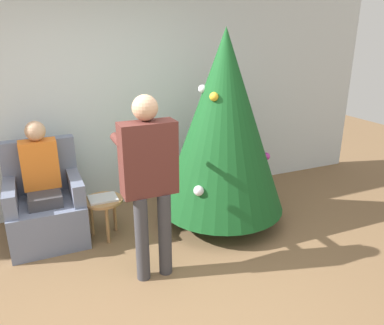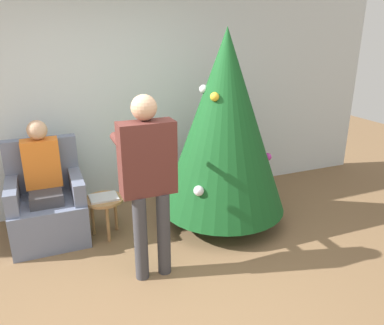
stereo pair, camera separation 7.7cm
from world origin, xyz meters
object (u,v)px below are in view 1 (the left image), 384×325
object	(u,v)px
side_stool	(103,205)
person_seated	(42,178)
christmas_tree	(224,123)
armchair	(46,207)
person_standing	(149,172)

from	to	relation	value
side_stool	person_seated	bearing A→B (deg)	160.96
christmas_tree	side_stool	xyz separation A→B (m)	(-1.31, 0.20, -0.80)
armchair	person_seated	bearing A→B (deg)	-90.00
person_standing	side_stool	bearing A→B (deg)	108.36
armchair	person_standing	size ratio (longest dim) A/B	0.63
armchair	person_standing	bearing A→B (deg)	-51.43
christmas_tree	side_stool	size ratio (longest dim) A/B	4.91
christmas_tree	side_stool	bearing A→B (deg)	171.40
person_standing	armchair	bearing A→B (deg)	128.57
person_seated	side_stool	distance (m)	0.68
person_standing	side_stool	size ratio (longest dim) A/B	3.73
christmas_tree	person_standing	world-z (taller)	christmas_tree
person_seated	christmas_tree	bearing A→B (deg)	-11.82
christmas_tree	person_seated	bearing A→B (deg)	168.18
christmas_tree	person_standing	distance (m)	1.22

